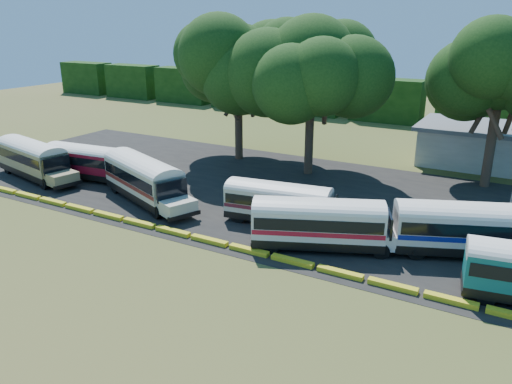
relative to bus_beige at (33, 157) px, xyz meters
The scene contains 13 objects.
ground 21.24m from the bus_beige, 13.47° to the right, with size 160.00×160.00×0.00m, color #38531B.
asphalt_strip 22.78m from the bus_beige, 18.16° to the left, with size 64.00×24.00×0.02m, color black.
curb 21.02m from the bus_beige, 10.80° to the right, with size 53.70×0.45×0.30m.
treeline_backdrop 47.74m from the bus_beige, 64.48° to the left, with size 130.00×4.00×6.00m.
bus_beige is the anchor object (origin of this frame).
bus_red 5.14m from the bus_beige, 24.94° to the left, with size 9.77×3.30×3.15m.
bus_cream_west 13.08m from the bus_beige, ahead, with size 10.99×6.53×3.55m.
bus_cream_east 24.68m from the bus_beige, ahead, with size 9.37×3.52×3.01m.
bus_white_red 28.74m from the bus_beige, ahead, with size 10.17×6.15×3.29m.
bus_white_blue 36.98m from the bus_beige, ahead, with size 10.47×6.18×3.38m.
tree_west 21.22m from the bus_beige, 49.45° to the left, with size 10.61×10.61×13.63m.
tree_center 26.66m from the bus_beige, 32.69° to the left, with size 11.21×11.21×14.41m.
tree_east 41.27m from the bus_beige, 25.87° to the left, with size 9.49×9.49×13.68m.
Camera 1 is at (18.75, -23.42, 13.74)m, focal length 35.00 mm.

